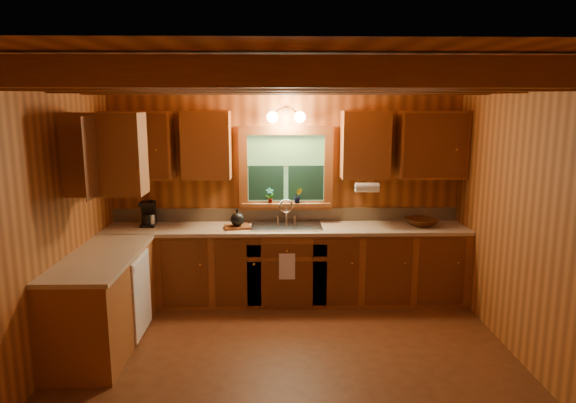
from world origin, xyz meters
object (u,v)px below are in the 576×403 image
(sink, at_px, (286,230))
(cutting_board, at_px, (237,227))
(coffee_maker, at_px, (148,214))
(wicker_basket, at_px, (421,222))

(sink, xyz_separation_m, cutting_board, (-0.57, -0.08, 0.06))
(cutting_board, bearing_deg, coffee_maker, 161.41)
(sink, distance_m, cutting_board, 0.57)
(sink, bearing_deg, coffee_maker, 177.39)
(cutting_board, distance_m, wicker_basket, 2.16)
(sink, bearing_deg, cutting_board, -172.38)
(coffee_maker, distance_m, cutting_board, 1.07)
(sink, height_order, cutting_board, sink)
(coffee_maker, bearing_deg, cutting_board, -9.70)
(sink, height_order, coffee_maker, sink)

